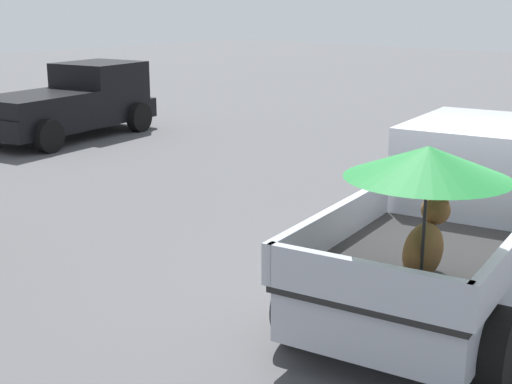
% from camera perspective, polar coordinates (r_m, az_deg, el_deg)
% --- Properties ---
extents(ground_plane, '(80.00, 80.00, 0.00)m').
position_cam_1_polar(ground_plane, '(8.83, 14.64, -8.25)').
color(ground_plane, '#4C4C4F').
extents(pickup_truck_main, '(5.29, 2.93, 2.19)m').
position_cam_1_polar(pickup_truck_main, '(8.84, 15.87, -1.57)').
color(pickup_truck_main, black).
rests_on(pickup_truck_main, ground).
extents(pickup_truck_far, '(5.05, 2.85, 1.80)m').
position_cam_1_polar(pickup_truck_far, '(19.07, -14.07, 6.83)').
color(pickup_truck_far, black).
rests_on(pickup_truck_far, ground).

